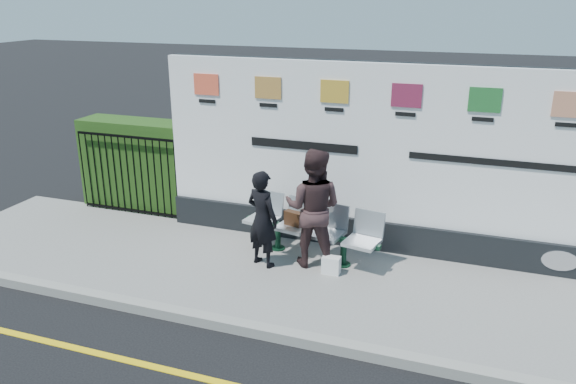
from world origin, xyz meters
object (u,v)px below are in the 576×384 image
object	(u,v)px
woman_left	(262,219)
woman_right	(313,208)
billboard	(402,174)
bench	(310,243)

from	to	relation	value
woman_left	woman_right	bearing A→B (deg)	-138.51
billboard	woman_left	size ratio (longest dim) A/B	5.27
woman_right	bench	bearing A→B (deg)	-64.15
bench	billboard	bearing A→B (deg)	40.01
bench	woman_left	world-z (taller)	woman_left
woman_left	woman_right	size ratio (longest dim) A/B	0.82
billboard	woman_right	distance (m)	1.53
bench	woman_right	world-z (taller)	woman_right
billboard	woman_left	xyz separation A→B (m)	(-1.88, -1.20, -0.54)
bench	woman_right	distance (m)	0.72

